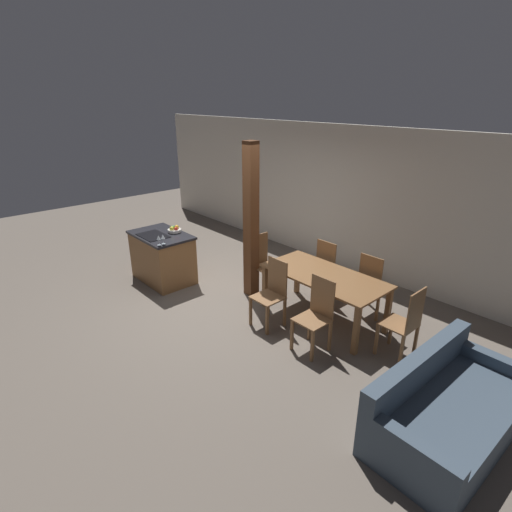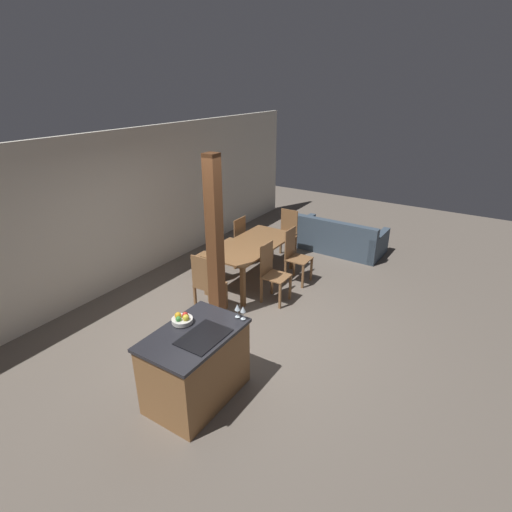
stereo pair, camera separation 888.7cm
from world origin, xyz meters
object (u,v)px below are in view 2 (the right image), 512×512
(wine_glass_near, at_px, (243,310))
(dining_chair_far_left, at_px, (209,255))
(kitchen_island, at_px, (196,365))
(dining_table, at_px, (252,249))
(dining_chair_near_right, at_px, (295,255))
(dining_chair_head_end, at_px, (207,283))
(couch, at_px, (338,239))
(wine_glass_middle, at_px, (237,308))
(dining_chair_far_right, at_px, (235,241))
(fruit_bowl, at_px, (182,319))
(dining_chair_near_left, at_px, (272,272))
(timber_post, at_px, (215,242))
(dining_chair_foot_end, at_px, (286,234))

(wine_glass_near, relative_size, dining_chair_far_left, 0.17)
(kitchen_island, bearing_deg, dining_table, 20.65)
(dining_chair_near_right, distance_m, dining_chair_far_left, 1.57)
(dining_chair_near_right, bearing_deg, dining_chair_head_end, 158.98)
(dining_chair_head_end, bearing_deg, couch, -102.58)
(dining_chair_far_left, relative_size, dining_chair_head_end, 1.00)
(dining_chair_far_left, bearing_deg, dining_chair_head_end, 36.67)
(dining_table, bearing_deg, wine_glass_middle, -150.76)
(dining_chair_far_left, bearing_deg, wine_glass_near, 46.94)
(dining_chair_far_left, relative_size, dining_chair_far_right, 1.00)
(fruit_bowl, xyz_separation_m, wine_glass_near, (0.43, -0.55, 0.08))
(dining_chair_near_left, bearing_deg, dining_chair_near_right, 0.00)
(fruit_bowl, relative_size, dining_table, 0.13)
(dining_chair_far_right, xyz_separation_m, timber_post, (-1.77, -0.90, 0.75))
(dining_chair_near_right, bearing_deg, dining_chair_far_right, 90.00)
(kitchen_island, bearing_deg, dining_chair_near_left, 9.58)
(kitchen_island, relative_size, dining_chair_foot_end, 1.17)
(wine_glass_middle, bearing_deg, dining_chair_head_end, 51.89)
(couch, bearing_deg, dining_chair_near_right, 87.14)
(wine_glass_middle, distance_m, couch, 4.67)
(fruit_bowl, relative_size, dining_chair_far_left, 0.24)
(wine_glass_middle, distance_m, dining_chair_near_left, 2.08)
(couch, bearing_deg, dining_chair_head_end, 78.66)
(dining_chair_near_left, relative_size, dining_chair_far_right, 1.00)
(fruit_bowl, xyz_separation_m, wine_glass_middle, (0.43, -0.47, 0.08))
(wine_glass_near, xyz_separation_m, dining_chair_near_right, (2.75, 0.72, -0.50))
(wine_glass_near, height_order, dining_chair_far_left, wine_glass_near)
(dining_chair_near_left, bearing_deg, wine_glass_near, -159.32)
(dining_chair_near_right, bearing_deg, dining_chair_foot_end, 36.67)
(dining_chair_near_right, xyz_separation_m, timber_post, (-1.77, 0.43, 0.75))
(fruit_bowl, height_order, timber_post, timber_post)
(wine_glass_near, bearing_deg, dining_chair_far_left, 46.94)
(kitchen_island, height_order, wine_glass_near, wine_glass_near)
(dining_chair_far_right, relative_size, dining_chair_head_end, 1.00)
(wine_glass_middle, height_order, dining_chair_near_left, wine_glass_middle)
(kitchen_island, relative_size, dining_chair_head_end, 1.17)
(dining_chair_near_right, height_order, timber_post, timber_post)
(wine_glass_middle, bearing_deg, wine_glass_near, -90.00)
(dining_chair_far_right, distance_m, dining_chair_foot_end, 1.11)
(kitchen_island, distance_m, wine_glass_middle, 0.81)
(kitchen_island, relative_size, dining_chair_near_right, 1.17)
(dining_table, distance_m, dining_chair_near_right, 0.79)
(couch, bearing_deg, dining_chair_far_right, 52.74)
(dining_chair_far_left, bearing_deg, dining_chair_near_right, 122.20)
(dining_chair_far_right, bearing_deg, dining_chair_near_right, 90.00)
(wine_glass_near, xyz_separation_m, couch, (4.58, 0.59, -0.77))
(couch, xyz_separation_m, timber_post, (-3.61, 0.56, 1.02))
(wine_glass_near, xyz_separation_m, dining_table, (2.33, 1.39, -0.38))
(wine_glass_middle, relative_size, dining_chair_far_right, 0.17)
(dining_chair_head_end, relative_size, dining_chair_foot_end, 1.00)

